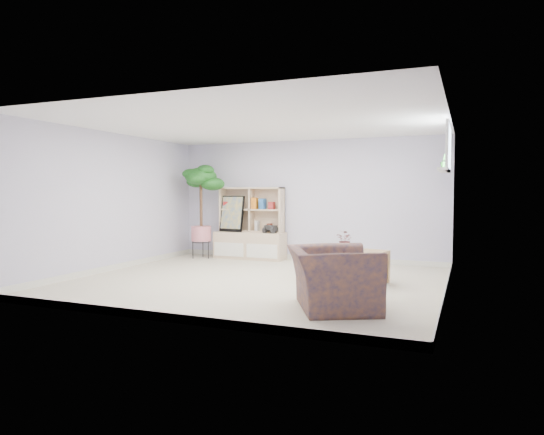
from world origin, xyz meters
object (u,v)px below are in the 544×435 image
at_px(coffee_table, 345,266).
at_px(floor_tree, 201,211).
at_px(armchair, 333,274).
at_px(storage_unit, 250,223).

distance_m(coffee_table, floor_tree, 3.76).
height_order(coffee_table, armchair, armchair).
relative_size(storage_unit, coffee_table, 1.22).
xyz_separation_m(coffee_table, floor_tree, (-3.38, 1.48, 0.73)).
distance_m(storage_unit, armchair, 4.43).
bearing_deg(storage_unit, armchair, -52.61).
distance_m(floor_tree, armchair, 4.91).
relative_size(floor_tree, armchair, 1.76).
height_order(storage_unit, floor_tree, floor_tree).
xyz_separation_m(coffee_table, armchair, (0.28, -1.74, 0.16)).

